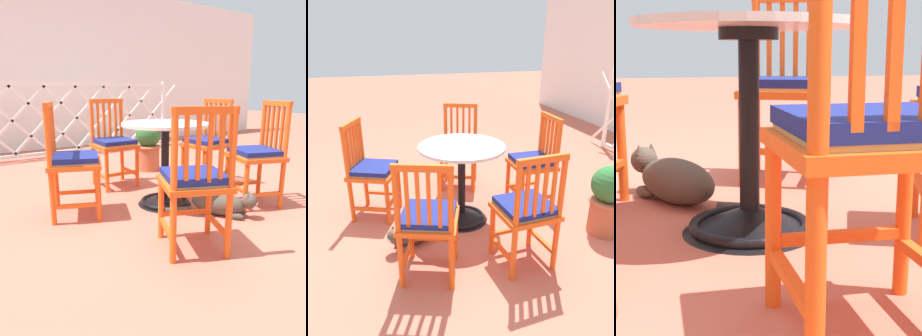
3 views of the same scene
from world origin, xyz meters
The scene contains 9 objects.
ground_plane centered at (0.00, 0.00, 0.00)m, with size 24.00×24.00×0.00m, color #BC604C.
cafe_table centered at (-0.05, 0.11, 0.28)m, with size 0.76×0.76×0.73m.
orange_chair_near_fence centered at (-0.82, 0.30, 0.45)m, with size 0.52×0.52×0.91m.
orange_chair_by_planter centered at (-0.38, -0.66, 0.45)m, with size 0.52×0.52×0.91m.
orange_chair_facing_out centered at (0.63, -0.32, 0.45)m, with size 0.51×0.51×0.91m.
orange_chair_at_corner centered at (0.69, 0.39, 0.45)m, with size 0.43×0.43×0.91m.
orange_chair_tucked_in centered at (-0.17, 0.89, 0.45)m, with size 0.40×0.40×0.91m.
tabby_cat centered at (0.19, -0.36, 0.10)m, with size 0.56×0.55×0.23m.
terracotta_planter centered at (0.50, 1.26, 0.33)m, with size 0.32×0.32×0.62m.
Camera 2 is at (2.62, -0.64, 1.63)m, focal length 36.03 mm.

